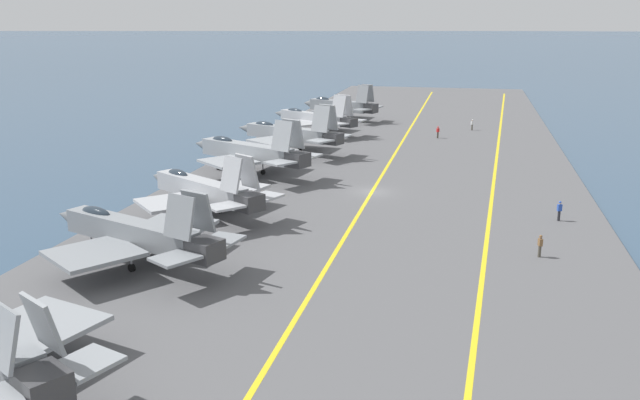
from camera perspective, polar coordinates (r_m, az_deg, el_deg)
ground_plane at (r=70.98m, az=4.40°, el=0.38°), size 2000.00×2000.00×0.00m
carrier_deck at (r=70.93m, az=4.40°, el=0.54°), size 226.25×44.24×0.40m
deck_stripe_foul_line at (r=70.27m, az=14.26°, el=0.14°), size 203.39×10.52×0.01m
deck_stripe_centerline at (r=70.88m, az=4.40°, el=0.70°), size 203.63×0.36×0.01m
parked_jet_third at (r=51.02m, az=-15.37°, el=-2.66°), size 13.64×16.77×6.24m
parked_jet_fourth at (r=62.85m, az=-9.80°, el=0.89°), size 13.12×15.37×6.25m
parked_jet_fifth at (r=77.81m, az=-5.99°, el=4.07°), size 12.76×17.12×6.98m
parked_jet_sixth at (r=90.70m, az=-2.58°, el=5.64°), size 12.66×17.03×6.89m
parked_jet_seventh at (r=106.57m, az=-0.44°, el=6.92°), size 13.16×16.50×6.46m
parked_jet_eighth at (r=121.02m, az=1.69°, el=7.93°), size 12.21×15.21×6.53m
crew_brown_vest at (r=53.87m, az=18.05°, el=-3.61°), size 0.44×0.37×1.76m
crew_blue_vest at (r=63.98m, az=19.51°, el=-0.80°), size 0.39×0.45×1.82m
crew_red_vest at (r=104.20m, az=9.90°, el=5.69°), size 0.45×0.46×1.79m
crew_white_vest at (r=112.79m, az=12.70°, el=6.25°), size 0.40×0.46×1.78m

